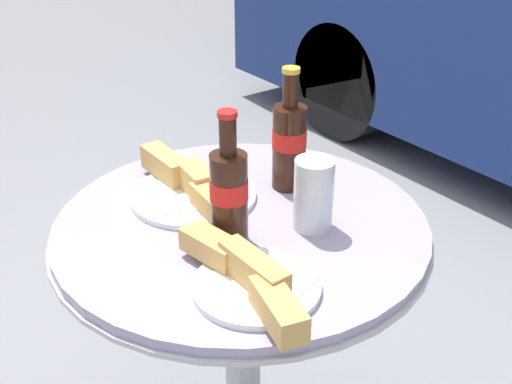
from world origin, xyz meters
The scene contains 6 objects.
bistro_table centered at (0.00, 0.00, 0.58)m, with size 0.74×0.74×0.73m.
cola_bottle_left centered at (-0.06, 0.16, 0.83)m, with size 0.07×0.07×0.26m.
cola_bottle_right centered at (0.05, -0.06, 0.83)m, with size 0.07×0.07×0.25m.
drinking_glass centered at (0.10, 0.09, 0.79)m, with size 0.07×0.07×0.14m.
lunch_plate_near centered at (-0.13, -0.03, 0.75)m, with size 0.34×0.26×0.07m.
lunch_plate_far centered at (0.19, -0.12, 0.76)m, with size 0.33×0.21×0.07m.
Camera 1 is at (0.87, -0.61, 1.37)m, focal length 45.00 mm.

